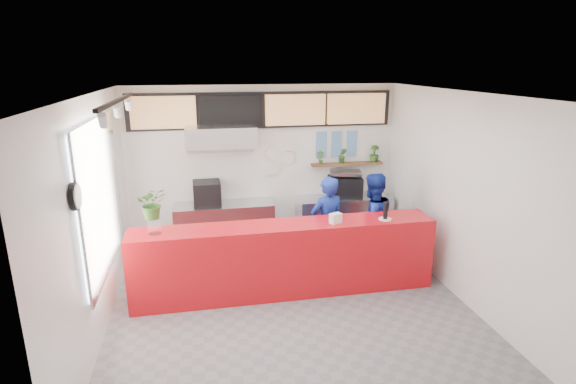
# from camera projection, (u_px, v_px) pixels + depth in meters

# --- Properties ---
(floor) EXTENTS (5.00, 5.00, 0.00)m
(floor) POSITION_uv_depth(u_px,v_px,m) (291.00, 305.00, 6.49)
(floor) COLOR slate
(floor) RESTS_ON ground
(ceiling) EXTENTS (5.00, 5.00, 0.00)m
(ceiling) POSITION_uv_depth(u_px,v_px,m) (291.00, 93.00, 5.66)
(ceiling) COLOR silver
(wall_back) EXTENTS (5.00, 0.00, 5.00)m
(wall_back) POSITION_uv_depth(u_px,v_px,m) (264.00, 166.00, 8.43)
(wall_back) COLOR white
(wall_back) RESTS_ON ground
(wall_left) EXTENTS (0.00, 5.00, 5.00)m
(wall_left) POSITION_uv_depth(u_px,v_px,m) (95.00, 218.00, 5.61)
(wall_left) COLOR white
(wall_left) RESTS_ON ground
(wall_right) EXTENTS (0.00, 5.00, 5.00)m
(wall_right) POSITION_uv_depth(u_px,v_px,m) (458.00, 196.00, 6.54)
(wall_right) COLOR white
(wall_right) RESTS_ON ground
(service_counter) EXTENTS (4.50, 0.60, 1.10)m
(service_counter) POSITION_uv_depth(u_px,v_px,m) (285.00, 259.00, 6.72)
(service_counter) COLOR red
(service_counter) RESTS_ON ground
(cream_band) EXTENTS (5.00, 0.02, 0.80)m
(cream_band) POSITION_uv_depth(u_px,v_px,m) (263.00, 107.00, 8.12)
(cream_band) COLOR beige
(cream_band) RESTS_ON wall_back
(prep_bench) EXTENTS (1.80, 0.60, 0.90)m
(prep_bench) POSITION_uv_depth(u_px,v_px,m) (225.00, 227.00, 8.29)
(prep_bench) COLOR #B2B5BA
(prep_bench) RESTS_ON ground
(panini_oven) EXTENTS (0.49, 0.49, 0.43)m
(panini_oven) POSITION_uv_depth(u_px,v_px,m) (207.00, 193.00, 8.05)
(panini_oven) COLOR black
(panini_oven) RESTS_ON prep_bench
(extraction_hood) EXTENTS (1.20, 0.70, 0.35)m
(extraction_hood) POSITION_uv_depth(u_px,v_px,m) (221.00, 136.00, 7.77)
(extraction_hood) COLOR #B2B5BA
(extraction_hood) RESTS_ON ceiling
(hood_lip) EXTENTS (1.20, 0.69, 0.31)m
(hood_lip) POSITION_uv_depth(u_px,v_px,m) (221.00, 147.00, 7.83)
(hood_lip) COLOR #B2B5BA
(hood_lip) RESTS_ON ceiling
(right_bench) EXTENTS (1.80, 0.60, 0.90)m
(right_bench) POSITION_uv_depth(u_px,v_px,m) (344.00, 219.00, 8.72)
(right_bench) COLOR #B2B5BA
(right_bench) RESTS_ON ground
(espresso_machine) EXTENTS (0.67, 0.52, 0.39)m
(espresso_machine) POSITION_uv_depth(u_px,v_px,m) (345.00, 187.00, 8.54)
(espresso_machine) COLOR black
(espresso_machine) RESTS_ON right_bench
(espresso_tray) EXTENTS (0.66, 0.53, 0.05)m
(espresso_tray) POSITION_uv_depth(u_px,v_px,m) (345.00, 173.00, 8.47)
(espresso_tray) COLOR #A5A8AC
(espresso_tray) RESTS_ON espresso_machine
(herb_shelf) EXTENTS (1.40, 0.18, 0.04)m
(herb_shelf) POSITION_uv_depth(u_px,v_px,m) (347.00, 164.00, 8.64)
(herb_shelf) COLOR brown
(herb_shelf) RESTS_ON wall_back
(menu_board_far_left) EXTENTS (1.10, 0.10, 0.55)m
(menu_board_far_left) POSITION_uv_depth(u_px,v_px,m) (163.00, 112.00, 7.70)
(menu_board_far_left) COLOR tan
(menu_board_far_left) RESTS_ON wall_back
(menu_board_mid_left) EXTENTS (1.10, 0.10, 0.55)m
(menu_board_mid_left) POSITION_uv_depth(u_px,v_px,m) (231.00, 111.00, 7.92)
(menu_board_mid_left) COLOR black
(menu_board_mid_left) RESTS_ON wall_back
(menu_board_mid_right) EXTENTS (1.10, 0.10, 0.55)m
(menu_board_mid_right) POSITION_uv_depth(u_px,v_px,m) (295.00, 110.00, 8.13)
(menu_board_mid_right) COLOR tan
(menu_board_mid_right) RESTS_ON wall_back
(menu_board_far_right) EXTENTS (1.10, 0.10, 0.55)m
(menu_board_far_right) POSITION_uv_depth(u_px,v_px,m) (356.00, 109.00, 8.35)
(menu_board_far_right) COLOR tan
(menu_board_far_right) RESTS_ON wall_back
(soffit) EXTENTS (4.80, 0.04, 0.65)m
(soffit) POSITION_uv_depth(u_px,v_px,m) (264.00, 110.00, 8.10)
(soffit) COLOR black
(soffit) RESTS_ON wall_back
(window_pane) EXTENTS (0.04, 2.20, 1.90)m
(window_pane) POSITION_uv_depth(u_px,v_px,m) (101.00, 196.00, 5.84)
(window_pane) COLOR silver
(window_pane) RESTS_ON wall_left
(window_frame) EXTENTS (0.03, 2.30, 2.00)m
(window_frame) POSITION_uv_depth(u_px,v_px,m) (102.00, 196.00, 5.85)
(window_frame) COLOR #B2B5BA
(window_frame) RESTS_ON wall_left
(wall_clock_rim) EXTENTS (0.05, 0.30, 0.30)m
(wall_clock_rim) POSITION_uv_depth(u_px,v_px,m) (75.00, 197.00, 4.62)
(wall_clock_rim) COLOR black
(wall_clock_rim) RESTS_ON wall_left
(wall_clock_face) EXTENTS (0.02, 0.26, 0.26)m
(wall_clock_face) POSITION_uv_depth(u_px,v_px,m) (78.00, 196.00, 4.62)
(wall_clock_face) COLOR white
(wall_clock_face) RESTS_ON wall_left
(track_rail) EXTENTS (0.05, 2.40, 0.04)m
(track_rail) POSITION_uv_depth(u_px,v_px,m) (117.00, 101.00, 5.28)
(track_rail) COLOR black
(track_rail) RESTS_ON ceiling
(dec_plate_a) EXTENTS (0.24, 0.03, 0.24)m
(dec_plate_a) POSITION_uv_depth(u_px,v_px,m) (272.00, 153.00, 8.36)
(dec_plate_a) COLOR silver
(dec_plate_a) RESTS_ON wall_back
(dec_plate_b) EXTENTS (0.24, 0.03, 0.24)m
(dec_plate_b) POSITION_uv_depth(u_px,v_px,m) (288.00, 158.00, 8.45)
(dec_plate_b) COLOR silver
(dec_plate_b) RESTS_ON wall_back
(dec_plate_c) EXTENTS (0.24, 0.03, 0.24)m
(dec_plate_c) POSITION_uv_depth(u_px,v_px,m) (272.00, 169.00, 8.45)
(dec_plate_c) COLOR silver
(dec_plate_c) RESTS_ON wall_back
(dec_plate_d) EXTENTS (0.24, 0.03, 0.24)m
(dec_plate_d) POSITION_uv_depth(u_px,v_px,m) (291.00, 145.00, 8.39)
(dec_plate_d) COLOR silver
(dec_plate_d) RESTS_ON wall_back
(photo_frame_a) EXTENTS (0.20, 0.02, 0.25)m
(photo_frame_a) POSITION_uv_depth(u_px,v_px,m) (322.00, 138.00, 8.48)
(photo_frame_a) COLOR #598CBF
(photo_frame_a) RESTS_ON wall_back
(photo_frame_b) EXTENTS (0.20, 0.02, 0.25)m
(photo_frame_b) POSITION_uv_depth(u_px,v_px,m) (337.00, 138.00, 8.54)
(photo_frame_b) COLOR #598CBF
(photo_frame_b) RESTS_ON wall_back
(photo_frame_c) EXTENTS (0.20, 0.02, 0.25)m
(photo_frame_c) POSITION_uv_depth(u_px,v_px,m) (352.00, 137.00, 8.59)
(photo_frame_c) COLOR #598CBF
(photo_frame_c) RESTS_ON wall_back
(photo_frame_d) EXTENTS (0.20, 0.02, 0.25)m
(photo_frame_d) POSITION_uv_depth(u_px,v_px,m) (321.00, 151.00, 8.55)
(photo_frame_d) COLOR #598CBF
(photo_frame_d) RESTS_ON wall_back
(photo_frame_e) EXTENTS (0.20, 0.02, 0.25)m
(photo_frame_e) POSITION_uv_depth(u_px,v_px,m) (336.00, 151.00, 8.61)
(photo_frame_e) COLOR #598CBF
(photo_frame_e) RESTS_ON wall_back
(photo_frame_f) EXTENTS (0.20, 0.02, 0.25)m
(photo_frame_f) POSITION_uv_depth(u_px,v_px,m) (351.00, 150.00, 8.66)
(photo_frame_f) COLOR #598CBF
(photo_frame_f) RESTS_ON wall_back
(staff_center) EXTENTS (0.68, 0.54, 1.64)m
(staff_center) POSITION_uv_depth(u_px,v_px,m) (327.00, 225.00, 7.31)
(staff_center) COLOR navy
(staff_center) RESTS_ON ground
(staff_right) EXTENTS (0.94, 0.82, 1.66)m
(staff_right) POSITION_uv_depth(u_px,v_px,m) (371.00, 222.00, 7.44)
(staff_right) COLOR navy
(staff_right) RESTS_ON ground
(herb_a) EXTENTS (0.14, 0.10, 0.26)m
(herb_a) POSITION_uv_depth(u_px,v_px,m) (321.00, 157.00, 8.50)
(herb_a) COLOR #305E21
(herb_a) RESTS_ON herb_shelf
(herb_b) EXTENTS (0.18, 0.16, 0.29)m
(herb_b) POSITION_uv_depth(u_px,v_px,m) (342.00, 156.00, 8.57)
(herb_b) COLOR #305E21
(herb_b) RESTS_ON herb_shelf
(herb_d) EXTENTS (0.22, 0.21, 0.32)m
(herb_d) POSITION_uv_depth(u_px,v_px,m) (374.00, 153.00, 8.69)
(herb_d) COLOR #305E21
(herb_d) RESTS_ON herb_shelf
(glass_vase) EXTENTS (0.24, 0.24, 0.23)m
(glass_vase) POSITION_uv_depth(u_px,v_px,m) (154.00, 226.00, 6.17)
(glass_vase) COLOR silver
(glass_vase) RESTS_ON service_counter
(basil_vase) EXTENTS (0.45, 0.41, 0.44)m
(basil_vase) POSITION_uv_depth(u_px,v_px,m) (152.00, 203.00, 6.08)
(basil_vase) COLOR #305E21
(basil_vase) RESTS_ON glass_vase
(napkin_holder) EXTENTS (0.20, 0.16, 0.15)m
(napkin_holder) POSITION_uv_depth(u_px,v_px,m) (336.00, 218.00, 6.59)
(napkin_holder) COLOR silver
(napkin_holder) RESTS_ON service_counter
(white_plate) EXTENTS (0.24, 0.24, 0.01)m
(white_plate) POSITION_uv_depth(u_px,v_px,m) (385.00, 219.00, 6.76)
(white_plate) COLOR silver
(white_plate) RESTS_ON service_counter
(pepper_mill) EXTENTS (0.07, 0.07, 0.26)m
(pepper_mill) POSITION_uv_depth(u_px,v_px,m) (386.00, 210.00, 6.72)
(pepper_mill) COLOR black
(pepper_mill) RESTS_ON white_plate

